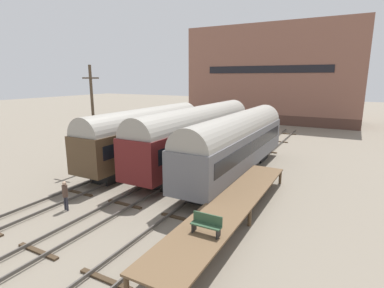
% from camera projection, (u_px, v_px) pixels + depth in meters
% --- Properties ---
extents(ground_plane, '(200.00, 200.00, 0.00)m').
position_uv_depth(ground_plane, '(152.00, 190.00, 21.60)').
color(ground_plane, slate).
extents(track_left, '(2.60, 60.00, 0.26)m').
position_uv_depth(track_left, '(109.00, 179.00, 23.51)').
color(track_left, '#4C4742').
rests_on(track_left, ground).
extents(track_middle, '(2.60, 60.00, 0.26)m').
position_uv_depth(track_middle, '(152.00, 188.00, 21.57)').
color(track_middle, '#4C4742').
rests_on(track_middle, ground).
extents(track_right, '(2.60, 60.00, 0.26)m').
position_uv_depth(track_right, '(204.00, 199.00, 19.63)').
color(track_right, '#4C4742').
rests_on(track_right, ground).
extents(train_car_maroon, '(3.06, 18.54, 5.42)m').
position_uv_depth(train_car_maroon, '(198.00, 132.00, 27.12)').
color(train_car_maroon, black).
rests_on(train_car_maroon, ground).
extents(train_car_brown, '(3.02, 15.04, 5.25)m').
position_uv_depth(train_car_brown, '(146.00, 133.00, 27.20)').
color(train_car_brown, black).
rests_on(train_car_brown, ground).
extents(train_car_grey, '(3.04, 17.15, 5.19)m').
position_uv_depth(train_car_grey, '(237.00, 141.00, 24.16)').
color(train_car_grey, black).
rests_on(train_car_grey, ground).
extents(station_platform, '(2.48, 15.41, 1.13)m').
position_uv_depth(station_platform, '(231.00, 204.00, 16.65)').
color(station_platform, brown).
rests_on(station_platform, ground).
extents(bench, '(1.40, 0.40, 0.91)m').
position_uv_depth(bench, '(207.00, 224.00, 13.21)').
color(bench, '#2D4C33').
rests_on(bench, station_platform).
extents(person_worker, '(0.32, 0.32, 1.87)m').
position_uv_depth(person_worker, '(65.00, 193.00, 18.00)').
color(person_worker, '#282833').
rests_on(person_worker, ground).
extents(utility_pole, '(1.80, 0.24, 8.96)m').
position_uv_depth(utility_pole, '(93.00, 117.00, 25.68)').
color(utility_pole, '#473828').
rests_on(utility_pole, ground).
extents(warehouse_building, '(29.88, 11.16, 16.86)m').
position_uv_depth(warehouse_building, '(274.00, 75.00, 55.22)').
color(warehouse_building, '#4F342A').
rests_on(warehouse_building, ground).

